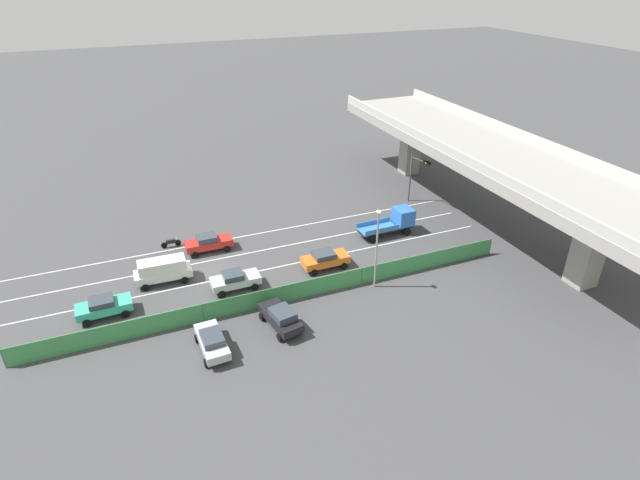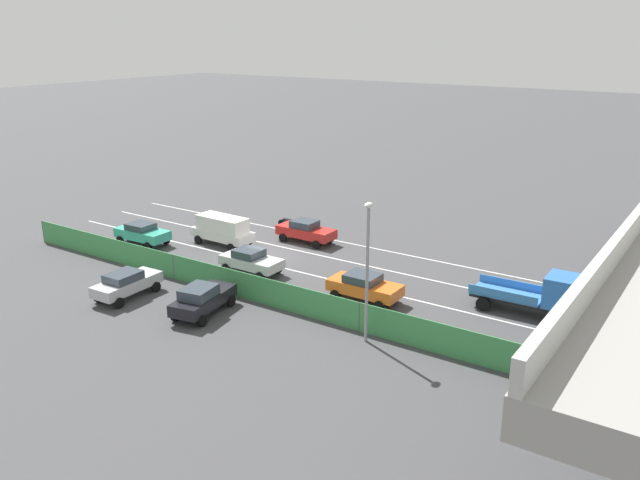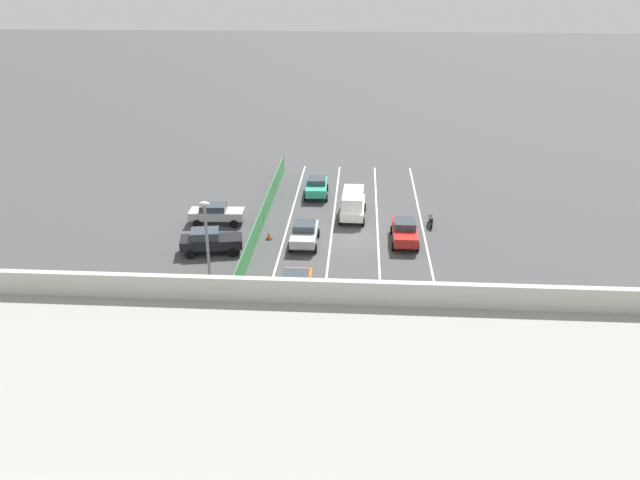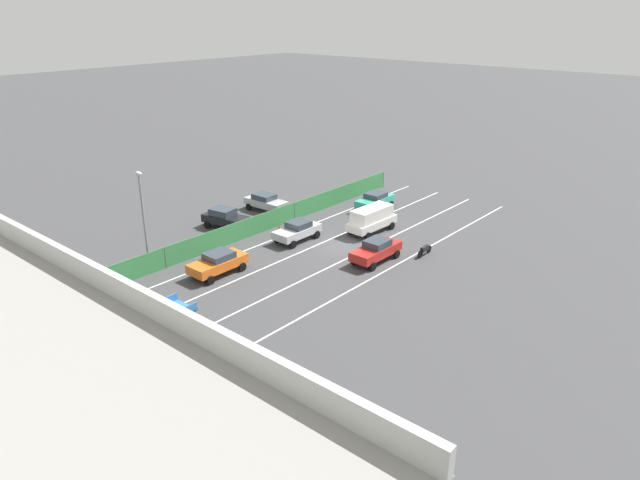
% 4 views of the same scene
% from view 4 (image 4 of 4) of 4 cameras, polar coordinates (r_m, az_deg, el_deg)
% --- Properties ---
extents(ground_plane, '(300.00, 300.00, 0.00)m').
position_cam_4_polar(ground_plane, '(47.03, 2.13, -0.67)').
color(ground_plane, '#424244').
extents(lane_line_left_edge, '(0.14, 45.49, 0.01)m').
position_cam_4_polar(lane_line_left_edge, '(40.65, 3.75, -4.47)').
color(lane_line_left_edge, silver).
rests_on(lane_line_left_edge, ground).
extents(lane_line_mid_left, '(0.14, 45.49, 0.01)m').
position_cam_4_polar(lane_line_mid_left, '(42.65, -0.03, -3.10)').
color(lane_line_mid_left, silver).
rests_on(lane_line_mid_left, ground).
extents(lane_line_mid_right, '(0.14, 45.49, 0.01)m').
position_cam_4_polar(lane_line_mid_right, '(44.84, -3.44, -1.85)').
color(lane_line_mid_right, silver).
rests_on(lane_line_mid_right, ground).
extents(lane_line_right_edge, '(0.14, 45.49, 0.01)m').
position_cam_4_polar(lane_line_right_edge, '(47.19, -6.52, -0.72)').
color(lane_line_right_edge, silver).
rests_on(lane_line_right_edge, ground).
extents(green_fence, '(0.10, 41.59, 1.65)m').
position_cam_4_polar(green_fence, '(48.25, -8.15, 0.77)').
color(green_fence, '#3D8E4C').
rests_on(green_fence, ground).
extents(car_van_white, '(2.17, 4.94, 2.17)m').
position_cam_4_polar(car_van_white, '(49.92, 5.06, 2.13)').
color(car_van_white, silver).
rests_on(car_van_white, ground).
extents(car_sedan_silver, '(2.05, 4.21, 1.61)m').
position_cam_4_polar(car_sedan_silver, '(48.05, -2.22, 0.96)').
color(car_sedan_silver, '#B7BABC').
rests_on(car_sedan_silver, ground).
extents(car_taxi_orange, '(2.06, 4.36, 1.64)m').
position_cam_4_polar(car_taxi_orange, '(42.59, -9.87, -2.14)').
color(car_taxi_orange, orange).
rests_on(car_taxi_orange, ground).
extents(car_taxi_teal, '(2.14, 4.28, 1.61)m').
position_cam_4_polar(car_taxi_teal, '(55.72, 5.37, 3.87)').
color(car_taxi_teal, teal).
rests_on(car_taxi_teal, ground).
extents(car_sedan_red, '(1.97, 4.52, 1.68)m').
position_cam_4_polar(car_sedan_red, '(44.27, 5.47, -0.95)').
color(car_sedan_red, red).
rests_on(car_sedan_red, ground).
extents(flatbed_truck_blue, '(2.36, 5.88, 2.57)m').
position_cam_4_polar(flatbed_truck_blue, '(35.00, -18.03, -7.78)').
color(flatbed_truck_blue, black).
rests_on(flatbed_truck_blue, ground).
extents(motorcycle, '(0.60, 1.95, 0.93)m').
position_cam_4_polar(motorcycle, '(45.93, 10.14, -0.96)').
color(motorcycle, black).
rests_on(motorcycle, ground).
extents(parked_wagon_silver, '(4.33, 2.06, 1.62)m').
position_cam_4_polar(parked_wagon_silver, '(55.27, -5.30, 3.73)').
color(parked_wagon_silver, '#B2B5B7').
rests_on(parked_wagon_silver, ground).
extents(parked_sedan_dark, '(4.59, 2.59, 1.74)m').
position_cam_4_polar(parked_sedan_dark, '(51.29, -9.13, 2.14)').
color(parked_sedan_dark, black).
rests_on(parked_sedan_dark, ground).
extents(traffic_light, '(2.78, 0.86, 5.72)m').
position_cam_4_polar(traffic_light, '(27.19, -22.70, -11.02)').
color(traffic_light, '#47474C').
rests_on(traffic_light, ground).
extents(street_lamp, '(0.60, 0.36, 7.36)m').
position_cam_4_polar(street_lamp, '(43.35, -16.84, 2.68)').
color(street_lamp, gray).
rests_on(street_lamp, ground).
extents(traffic_cone, '(0.47, 0.47, 0.58)m').
position_cam_4_polar(traffic_cone, '(50.52, -3.96, 1.24)').
color(traffic_cone, orange).
rests_on(traffic_cone, ground).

